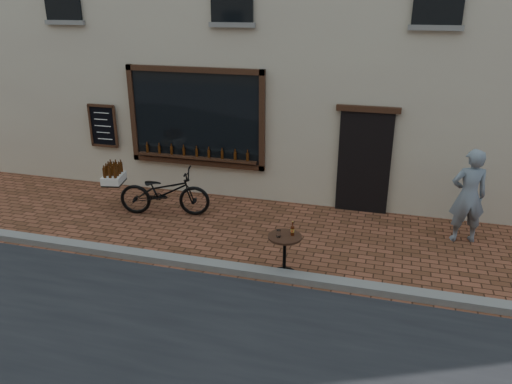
# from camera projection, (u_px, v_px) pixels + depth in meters

# --- Properties ---
(ground) EXTENTS (90.00, 90.00, 0.00)m
(ground) POSITION_uv_depth(u_px,v_px,m) (228.00, 277.00, 8.36)
(ground) COLOR #542E1B
(ground) RESTS_ON ground
(kerb) EXTENTS (90.00, 0.25, 0.12)m
(kerb) POSITION_uv_depth(u_px,v_px,m) (232.00, 268.00, 8.52)
(kerb) COLOR slate
(kerb) RESTS_ON ground
(cargo_bicycle) EXTENTS (2.31, 1.07, 1.09)m
(cargo_bicycle) POSITION_uv_depth(u_px,v_px,m) (163.00, 191.00, 10.63)
(cargo_bicycle) COLOR black
(cargo_bicycle) RESTS_ON ground
(bistro_table) EXTENTS (0.56, 0.56, 0.97)m
(bistro_table) POSITION_uv_depth(u_px,v_px,m) (285.00, 247.00, 8.27)
(bistro_table) COLOR black
(bistro_table) RESTS_ON ground
(pedestrian) EXTENTS (0.75, 0.58, 1.83)m
(pedestrian) POSITION_uv_depth(u_px,v_px,m) (468.00, 196.00, 9.31)
(pedestrian) COLOR slate
(pedestrian) RESTS_ON ground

